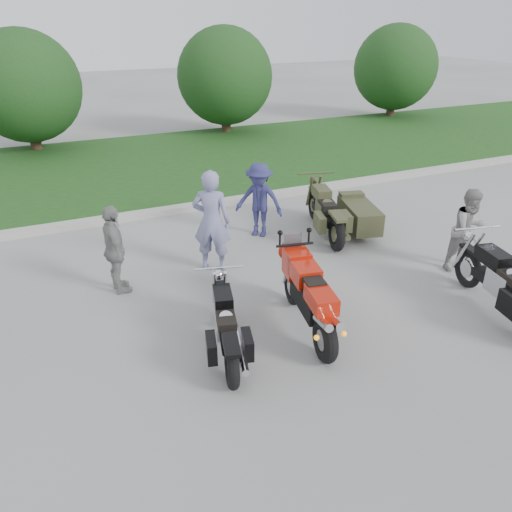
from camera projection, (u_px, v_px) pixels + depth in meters
name	position (u px, v px, depth m)	size (l,w,h in m)	color
ground	(306.00, 345.00, 7.32)	(80.00, 80.00, 0.00)	#9D9D98
curb	(185.00, 208.00, 12.19)	(60.00, 0.30, 0.15)	#A7A59D
grass_strip	(146.00, 165.00, 15.59)	(60.00, 8.00, 0.14)	#265E20
tree_mid_left	(25.00, 87.00, 16.28)	(3.60, 3.60, 4.00)	#3F2B1C
tree_mid_right	(225.00, 76.00, 18.87)	(3.60, 3.60, 4.00)	#3F2B1C
tree_far_right	(395.00, 68.00, 21.83)	(3.60, 3.60, 4.00)	#3F2B1C
sportbike_red	(309.00, 295.00, 7.37)	(0.68, 2.21, 1.06)	black
cruiser_left	(227.00, 330.00, 6.93)	(0.69, 2.08, 0.82)	black
cruiser_right	(507.00, 289.00, 7.81)	(0.68, 2.45, 0.95)	black
cruiser_sidecar	(346.00, 215.00, 10.76)	(1.58, 2.41, 0.95)	black
person_stripe	(212.00, 221.00, 9.08)	(0.70, 0.46, 1.92)	#7B7EA7
person_grey	(469.00, 230.00, 9.17)	(0.76, 0.59, 1.56)	gray
person_denim	(259.00, 200.00, 10.56)	(1.04, 0.60, 1.60)	navy
person_back	(115.00, 250.00, 8.38)	(0.92, 0.38, 1.57)	gray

